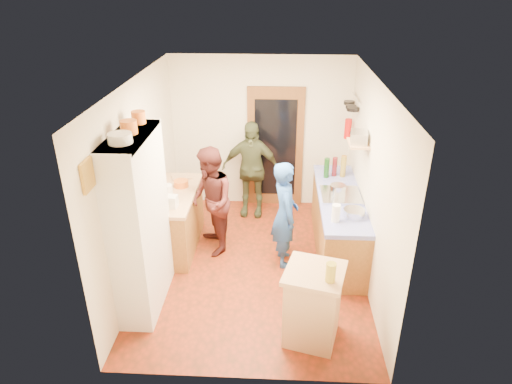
# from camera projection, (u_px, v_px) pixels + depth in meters

# --- Properties ---
(floor) EXTENTS (3.00, 4.00, 0.02)m
(floor) POSITION_uv_depth(u_px,v_px,m) (254.00, 266.00, 6.49)
(floor) COLOR maroon
(floor) RESTS_ON ground
(ceiling) EXTENTS (3.00, 4.00, 0.02)m
(ceiling) POSITION_uv_depth(u_px,v_px,m) (254.00, 81.00, 5.35)
(ceiling) COLOR silver
(ceiling) RESTS_ON ground
(wall_back) EXTENTS (3.00, 0.02, 2.60)m
(wall_back) POSITION_uv_depth(u_px,v_px,m) (261.00, 133.00, 7.73)
(wall_back) COLOR beige
(wall_back) RESTS_ON ground
(wall_front) EXTENTS (3.00, 0.02, 2.60)m
(wall_front) POSITION_uv_depth(u_px,v_px,m) (242.00, 275.00, 4.12)
(wall_front) COLOR beige
(wall_front) RESTS_ON ground
(wall_left) EXTENTS (0.02, 4.00, 2.60)m
(wall_left) POSITION_uv_depth(u_px,v_px,m) (140.00, 180.00, 5.99)
(wall_left) COLOR beige
(wall_left) RESTS_ON ground
(wall_right) EXTENTS (0.02, 4.00, 2.60)m
(wall_right) POSITION_uv_depth(u_px,v_px,m) (371.00, 185.00, 5.85)
(wall_right) COLOR beige
(wall_right) RESTS_ON ground
(door_frame) EXTENTS (0.95, 0.06, 2.10)m
(door_frame) POSITION_uv_depth(u_px,v_px,m) (275.00, 148.00, 7.79)
(door_frame) COLOR brown
(door_frame) RESTS_ON ground
(door_glass) EXTENTS (0.70, 0.02, 1.70)m
(door_glass) POSITION_uv_depth(u_px,v_px,m) (275.00, 149.00, 7.76)
(door_glass) COLOR black
(door_glass) RESTS_ON door_frame
(hutch_body) EXTENTS (0.40, 1.20, 2.20)m
(hutch_body) POSITION_uv_depth(u_px,v_px,m) (140.00, 224.00, 5.35)
(hutch_body) COLOR silver
(hutch_body) RESTS_ON ground
(hutch_top_shelf) EXTENTS (0.40, 1.14, 0.04)m
(hutch_top_shelf) POSITION_uv_depth(u_px,v_px,m) (129.00, 136.00, 4.88)
(hutch_top_shelf) COLOR silver
(hutch_top_shelf) RESTS_ON hutch_body
(plate_stack) EXTENTS (0.25, 0.25, 0.10)m
(plate_stack) POSITION_uv_depth(u_px,v_px,m) (120.00, 138.00, 4.61)
(plate_stack) COLOR white
(plate_stack) RESTS_ON hutch_top_shelf
(orange_pot_a) EXTENTS (0.18, 0.18, 0.15)m
(orange_pot_a) POSITION_uv_depth(u_px,v_px,m) (129.00, 127.00, 4.87)
(orange_pot_a) COLOR orange
(orange_pot_a) RESTS_ON hutch_top_shelf
(orange_pot_b) EXTENTS (0.16, 0.16, 0.14)m
(orange_pot_b) POSITION_uv_depth(u_px,v_px,m) (139.00, 117.00, 5.20)
(orange_pot_b) COLOR orange
(orange_pot_b) RESTS_ON hutch_top_shelf
(left_counter_base) EXTENTS (0.60, 1.40, 0.85)m
(left_counter_base) POSITION_uv_depth(u_px,v_px,m) (175.00, 222.00, 6.76)
(left_counter_base) COLOR #9E642C
(left_counter_base) RESTS_ON ground
(left_counter_top) EXTENTS (0.64, 1.44, 0.05)m
(left_counter_top) POSITION_uv_depth(u_px,v_px,m) (173.00, 194.00, 6.57)
(left_counter_top) COLOR tan
(left_counter_top) RESTS_ON left_counter_base
(toaster) EXTENTS (0.24, 0.17, 0.17)m
(toaster) POSITION_uv_depth(u_px,v_px,m) (169.00, 201.00, 6.13)
(toaster) COLOR white
(toaster) RESTS_ON left_counter_top
(kettle) EXTENTS (0.19, 0.19, 0.17)m
(kettle) POSITION_uv_depth(u_px,v_px,m) (167.00, 190.00, 6.43)
(kettle) COLOR white
(kettle) RESTS_ON left_counter_top
(orange_bowl) EXTENTS (0.27, 0.27, 0.10)m
(orange_bowl) POSITION_uv_depth(u_px,v_px,m) (181.00, 183.00, 6.73)
(orange_bowl) COLOR orange
(orange_bowl) RESTS_ON left_counter_top
(chopping_board) EXTENTS (0.36, 0.31, 0.02)m
(chopping_board) POSITION_uv_depth(u_px,v_px,m) (182.00, 177.00, 7.03)
(chopping_board) COLOR tan
(chopping_board) RESTS_ON left_counter_top
(right_counter_base) EXTENTS (0.60, 2.20, 0.84)m
(right_counter_base) POSITION_uv_depth(u_px,v_px,m) (338.00, 224.00, 6.70)
(right_counter_base) COLOR #9E642C
(right_counter_base) RESTS_ON ground
(right_counter_top) EXTENTS (0.62, 2.22, 0.06)m
(right_counter_top) POSITION_uv_depth(u_px,v_px,m) (340.00, 197.00, 6.50)
(right_counter_top) COLOR #0C14B2
(right_counter_top) RESTS_ON right_counter_base
(hob) EXTENTS (0.55, 0.58, 0.04)m
(hob) POSITION_uv_depth(u_px,v_px,m) (341.00, 195.00, 6.44)
(hob) COLOR silver
(hob) RESTS_ON right_counter_top
(pot_on_hob) EXTENTS (0.22, 0.22, 0.14)m
(pot_on_hob) POSITION_uv_depth(u_px,v_px,m) (338.00, 190.00, 6.40)
(pot_on_hob) COLOR silver
(pot_on_hob) RESTS_ON hob
(bottle_a) EXTENTS (0.10, 0.10, 0.31)m
(bottle_a) POSITION_uv_depth(u_px,v_px,m) (327.00, 168.00, 6.99)
(bottle_a) COLOR #143F14
(bottle_a) RESTS_ON right_counter_top
(bottle_b) EXTENTS (0.09, 0.09, 0.30)m
(bottle_b) POSITION_uv_depth(u_px,v_px,m) (335.00, 167.00, 7.04)
(bottle_b) COLOR #591419
(bottle_b) RESTS_ON right_counter_top
(bottle_c) EXTENTS (0.09, 0.09, 0.34)m
(bottle_c) POSITION_uv_depth(u_px,v_px,m) (343.00, 166.00, 7.01)
(bottle_c) COLOR olive
(bottle_c) RESTS_ON right_counter_top
(paper_towel) EXTENTS (0.13, 0.13, 0.23)m
(paper_towel) POSITION_uv_depth(u_px,v_px,m) (336.00, 213.00, 5.76)
(paper_towel) COLOR white
(paper_towel) RESTS_ON right_counter_top
(mixing_bowl) EXTENTS (0.35, 0.35, 0.11)m
(mixing_bowl) POSITION_uv_depth(u_px,v_px,m) (354.00, 213.00, 5.90)
(mixing_bowl) COLOR silver
(mixing_bowl) RESTS_ON right_counter_top
(island_base) EXTENTS (0.67, 0.67, 0.86)m
(island_base) POSITION_uv_depth(u_px,v_px,m) (312.00, 307.00, 5.04)
(island_base) COLOR tan
(island_base) RESTS_ON ground
(island_top) EXTENTS (0.76, 0.76, 0.05)m
(island_top) POSITION_uv_depth(u_px,v_px,m) (315.00, 273.00, 4.84)
(island_top) COLOR tan
(island_top) RESTS_ON island_base
(cutting_board) EXTENTS (0.41, 0.36, 0.02)m
(cutting_board) POSITION_uv_depth(u_px,v_px,m) (311.00, 269.00, 4.89)
(cutting_board) COLOR white
(cutting_board) RESTS_ON island_top
(oil_jar) EXTENTS (0.13, 0.13, 0.21)m
(oil_jar) POSITION_uv_depth(u_px,v_px,m) (331.00, 272.00, 4.63)
(oil_jar) COLOR #AD9E2D
(oil_jar) RESTS_ON island_top
(pan_rail) EXTENTS (0.02, 0.65, 0.02)m
(pan_rail) POSITION_uv_depth(u_px,v_px,m) (356.00, 98.00, 6.90)
(pan_rail) COLOR silver
(pan_rail) RESTS_ON wall_right
(pan_hang_a) EXTENTS (0.18, 0.18, 0.05)m
(pan_hang_a) POSITION_uv_depth(u_px,v_px,m) (353.00, 109.00, 6.80)
(pan_hang_a) COLOR black
(pan_hang_a) RESTS_ON pan_rail
(pan_hang_b) EXTENTS (0.16, 0.16, 0.05)m
(pan_hang_b) POSITION_uv_depth(u_px,v_px,m) (351.00, 107.00, 6.99)
(pan_hang_b) COLOR black
(pan_hang_b) RESTS_ON pan_rail
(pan_hang_c) EXTENTS (0.17, 0.17, 0.05)m
(pan_hang_c) POSITION_uv_depth(u_px,v_px,m) (349.00, 103.00, 7.16)
(pan_hang_c) COLOR black
(pan_hang_c) RESTS_ON pan_rail
(wall_shelf) EXTENTS (0.26, 0.42, 0.03)m
(wall_shelf) POSITION_uv_depth(u_px,v_px,m) (358.00, 143.00, 6.09)
(wall_shelf) COLOR tan
(wall_shelf) RESTS_ON wall_right
(radio) EXTENTS (0.26, 0.33, 0.15)m
(radio) POSITION_uv_depth(u_px,v_px,m) (359.00, 137.00, 6.05)
(radio) COLOR silver
(radio) RESTS_ON wall_shelf
(ext_bracket) EXTENTS (0.06, 0.10, 0.04)m
(ext_bracket) POSITION_uv_depth(u_px,v_px,m) (351.00, 132.00, 7.31)
(ext_bracket) COLOR black
(ext_bracket) RESTS_ON wall_right
(fire_extinguisher) EXTENTS (0.11, 0.11, 0.32)m
(fire_extinguisher) POSITION_uv_depth(u_px,v_px,m) (348.00, 129.00, 7.30)
(fire_extinguisher) COLOR red
(fire_extinguisher) RESTS_ON wall_right
(picture_frame) EXTENTS (0.03, 0.25, 0.30)m
(picture_frame) POSITION_uv_depth(u_px,v_px,m) (87.00, 175.00, 4.27)
(picture_frame) COLOR gold
(picture_frame) RESTS_ON wall_left
(person_hob) EXTENTS (0.46, 0.62, 1.53)m
(person_hob) POSITION_uv_depth(u_px,v_px,m) (287.00, 215.00, 6.24)
(person_hob) COLOR #244DA1
(person_hob) RESTS_ON ground
(person_left) EXTENTS (0.83, 0.94, 1.61)m
(person_left) POSITION_uv_depth(u_px,v_px,m) (212.00, 200.00, 6.55)
(person_left) COLOR #441B19
(person_left) RESTS_ON ground
(person_back) EXTENTS (0.99, 0.48, 1.64)m
(person_back) POSITION_uv_depth(u_px,v_px,m) (252.00, 169.00, 7.53)
(person_back) COLOR #383E26
(person_back) RESTS_ON ground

